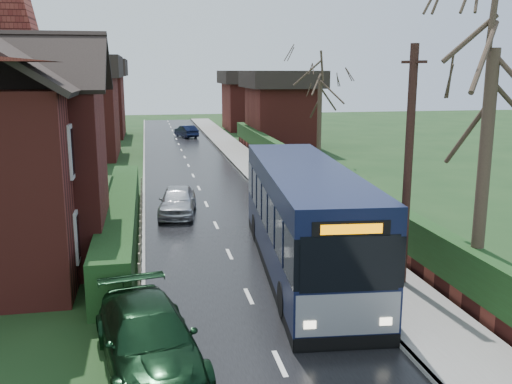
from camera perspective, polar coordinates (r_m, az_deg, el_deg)
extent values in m
plane|color=#23401B|center=(18.88, -1.81, -8.16)|extent=(140.00, 140.00, 0.00)
cube|color=black|center=(28.39, -4.99, -1.24)|extent=(6.00, 100.00, 0.02)
cube|color=slate|center=(29.10, 3.36, -0.77)|extent=(2.50, 100.00, 0.14)
cube|color=gray|center=(28.84, 1.04, -0.87)|extent=(0.12, 100.00, 0.14)
cube|color=gray|center=(28.25, -11.16, -1.41)|extent=(0.12, 100.00, 0.10)
cube|color=#183313|center=(23.24, -13.35, -2.53)|extent=(1.20, 16.00, 1.60)
cube|color=maroon|center=(29.46, 6.29, -0.20)|extent=(0.30, 50.00, 0.60)
cube|color=#183313|center=(29.28, 6.33, 1.52)|extent=(0.60, 50.00, 1.20)
cube|color=maroon|center=(20.00, -18.57, 1.28)|extent=(2.50, 4.00, 6.00)
cube|color=brown|center=(27.14, -22.97, 16.81)|extent=(0.90, 1.40, 2.20)
cube|color=silver|center=(18.31, -17.37, -4.10)|extent=(0.08, 1.20, 1.60)
cube|color=black|center=(18.31, -17.27, -4.10)|extent=(0.03, 0.95, 1.35)
cube|color=silver|center=(17.79, -17.89, 3.97)|extent=(0.08, 1.20, 1.60)
cube|color=black|center=(17.78, -17.79, 3.98)|extent=(0.03, 0.95, 1.35)
cube|color=silver|center=(22.16, -16.26, -1.26)|extent=(0.08, 1.20, 1.60)
cube|color=black|center=(22.16, -16.18, -1.26)|extent=(0.03, 0.95, 1.35)
cube|color=silver|center=(21.73, -16.66, 5.42)|extent=(0.08, 1.20, 1.60)
cube|color=black|center=(21.73, -16.58, 5.43)|extent=(0.03, 0.95, 1.35)
cube|color=silver|center=(26.06, -15.48, 0.73)|extent=(0.08, 1.20, 1.60)
cube|color=black|center=(26.06, -15.42, 0.73)|extent=(0.03, 0.95, 1.35)
cube|color=silver|center=(25.70, -15.81, 6.42)|extent=(0.08, 1.20, 1.60)
cube|color=black|center=(25.70, -15.74, 6.43)|extent=(0.03, 0.95, 1.35)
cube|color=silver|center=(28.51, -15.10, 1.70)|extent=(0.08, 1.20, 1.60)
cube|color=black|center=(28.51, -15.04, 1.70)|extent=(0.03, 0.95, 1.35)
cube|color=silver|center=(28.18, -15.39, 6.91)|extent=(0.08, 1.20, 1.60)
cube|color=black|center=(28.18, -15.33, 6.91)|extent=(0.03, 0.95, 1.35)
cube|color=black|center=(19.02, 4.76, -5.00)|extent=(3.58, 11.63, 1.19)
cube|color=black|center=(18.70, 4.82, -1.43)|extent=(3.60, 11.63, 1.25)
cube|color=black|center=(18.50, 4.87, 1.49)|extent=(3.58, 11.63, 0.69)
cube|color=black|center=(19.26, 4.72, -7.21)|extent=(3.58, 11.63, 0.36)
cube|color=gray|center=(13.84, 9.16, -11.92)|extent=(2.50, 0.33, 1.04)
cube|color=black|center=(13.35, 9.37, -7.07)|extent=(2.34, 0.28, 1.35)
cube|color=black|center=(13.11, 9.49, -3.63)|extent=(1.82, 0.24, 0.36)
cube|color=#FF8C00|center=(13.07, 9.54, -3.67)|extent=(1.43, 0.16, 0.23)
cube|color=black|center=(14.13, 9.07, -14.56)|extent=(2.55, 0.36, 0.31)
cube|color=#FFF2CC|center=(13.67, 5.40, -13.08)|extent=(0.29, 0.07, 0.19)
cube|color=#FFF2CC|center=(14.12, 12.85, -12.49)|extent=(0.29, 0.07, 0.19)
cylinder|color=black|center=(15.58, 2.91, -10.70)|extent=(0.38, 1.02, 1.00)
cylinder|color=black|center=(16.09, 11.35, -10.17)|extent=(0.38, 1.02, 1.00)
cylinder|color=black|center=(22.46, 0.06, -3.49)|extent=(0.38, 1.02, 1.00)
cylinder|color=black|center=(22.82, 5.96, -3.31)|extent=(0.38, 1.02, 1.00)
imported|color=silver|center=(26.37, -7.85, -0.87)|extent=(2.10, 4.12, 1.34)
imported|color=black|center=(13.24, -10.70, -14.22)|extent=(2.81, 5.17, 1.42)
imported|color=black|center=(57.30, -6.99, 6.05)|extent=(2.30, 3.85, 1.20)
cylinder|color=slate|center=(18.86, 10.61, -4.11)|extent=(0.08, 0.08, 2.68)
cube|color=silver|center=(18.58, 10.75, -0.71)|extent=(0.19, 0.40, 0.31)
cube|color=silver|center=(18.66, 10.70, -1.86)|extent=(0.17, 0.36, 0.27)
cylinder|color=black|center=(17.47, 14.95, 2.15)|extent=(0.25, 0.25, 7.28)
cube|color=black|center=(17.23, 15.52, 12.43)|extent=(0.39, 0.91, 0.08)
cylinder|color=#3A2C22|center=(16.36, 21.73, 0.70)|extent=(0.34, 0.34, 7.09)
cylinder|color=#3A2C22|center=(39.97, 6.35, 6.79)|extent=(0.31, 0.31, 5.80)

